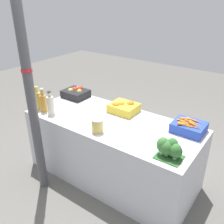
# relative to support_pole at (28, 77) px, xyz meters

# --- Properties ---
(ground_plane) EXTENTS (10.00, 10.00, 0.00)m
(ground_plane) POSITION_rel_support_pole_xyz_m (0.53, 0.59, -1.28)
(ground_plane) COLOR #605E59
(market_table) EXTENTS (1.91, 0.82, 0.74)m
(market_table) POSITION_rel_support_pole_xyz_m (0.53, 0.59, -0.91)
(market_table) COLOR silver
(market_table) RESTS_ON ground_plane
(support_pole) EXTENTS (0.10, 0.10, 2.56)m
(support_pole) POSITION_rel_support_pole_xyz_m (0.00, 0.00, 0.00)
(support_pole) COLOR #4C4C51
(support_pole) RESTS_ON ground_plane
(apple_crate) EXTENTS (0.31, 0.26, 0.13)m
(apple_crate) POSITION_rel_support_pole_xyz_m (-0.24, 0.85, -0.48)
(apple_crate) COLOR black
(apple_crate) RESTS_ON market_table
(orange_crate) EXTENTS (0.31, 0.26, 0.13)m
(orange_crate) POSITION_rel_support_pole_xyz_m (0.52, 0.85, -0.48)
(orange_crate) COLOR gold
(orange_crate) RESTS_ON market_table
(carrot_crate) EXTENTS (0.31, 0.26, 0.13)m
(carrot_crate) POSITION_rel_support_pole_xyz_m (1.28, 0.84, -0.48)
(carrot_crate) COLOR #2847B7
(carrot_crate) RESTS_ON market_table
(broccoli_pile) EXTENTS (0.23, 0.18, 0.17)m
(broccoli_pile) POSITION_rel_support_pole_xyz_m (1.30, 0.34, -0.45)
(broccoli_pile) COLOR #2D602D
(broccoli_pile) RESTS_ON market_table
(juice_bottle_golden) EXTENTS (0.08, 0.08, 0.28)m
(juice_bottle_golden) POSITION_rel_support_pole_xyz_m (-0.33, 0.32, -0.42)
(juice_bottle_golden) COLOR gold
(juice_bottle_golden) RESTS_ON market_table
(juice_bottle_amber) EXTENTS (0.07, 0.07, 0.28)m
(juice_bottle_amber) POSITION_rel_support_pole_xyz_m (-0.24, 0.32, -0.42)
(juice_bottle_amber) COLOR gold
(juice_bottle_amber) RESTS_ON market_table
(juice_bottle_cloudy) EXTENTS (0.08, 0.08, 0.28)m
(juice_bottle_cloudy) POSITION_rel_support_pole_xyz_m (-0.11, 0.32, -0.42)
(juice_bottle_cloudy) COLOR beige
(juice_bottle_cloudy) RESTS_ON market_table
(pickle_jar) EXTENTS (0.12, 0.12, 0.14)m
(pickle_jar) POSITION_rel_support_pole_xyz_m (0.55, 0.32, -0.47)
(pickle_jar) COLOR #DBBC56
(pickle_jar) RESTS_ON market_table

